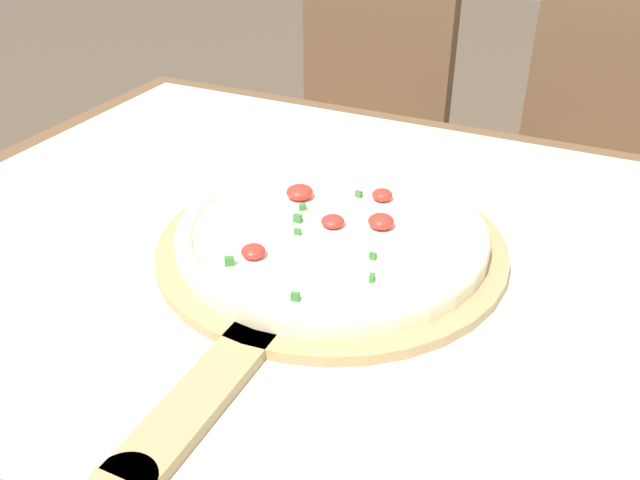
{
  "coord_description": "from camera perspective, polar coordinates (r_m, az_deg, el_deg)",
  "views": [
    {
      "loc": [
        0.25,
        -0.54,
        1.13
      ],
      "look_at": [
        -0.02,
        0.01,
        0.76
      ],
      "focal_mm": 38.0,
      "sensor_mm": 36.0,
      "label": 1
    }
  ],
  "objects": [
    {
      "name": "chair_left",
      "position": [
        1.63,
        3.03,
        9.1
      ],
      "size": [
        0.44,
        0.44,
        0.89
      ],
      "rotation": [
        0.0,
        0.0,
        -0.1
      ],
      "color": "brown",
      "rests_on": "ground_plane"
    },
    {
      "name": "pizza_peel",
      "position": [
        0.74,
        0.36,
        -1.19
      ],
      "size": [
        0.39,
        0.57,
        0.01
      ],
      "color": "tan",
      "rests_on": "towel_cloth"
    },
    {
      "name": "pizza",
      "position": [
        0.74,
        0.98,
        0.76
      ],
      "size": [
        0.34,
        0.34,
        0.03
      ],
      "color": "beige",
      "rests_on": "pizza_peel"
    },
    {
      "name": "dining_table",
      "position": [
        0.79,
        0.65,
        -9.51
      ],
      "size": [
        1.15,
        0.96,
        0.72
      ],
      "color": "brown",
      "rests_on": "ground_plane"
    },
    {
      "name": "chair_right",
      "position": [
        1.53,
        22.84,
        5.01
      ],
      "size": [
        0.42,
        0.42,
        0.89
      ],
      "rotation": [
        0.0,
        0.0,
        0.05
      ],
      "color": "brown",
      "rests_on": "ground_plane"
    },
    {
      "name": "towel_cloth",
      "position": [
        0.72,
        0.7,
        -2.94
      ],
      "size": [
        1.07,
        0.88,
        0.0
      ],
      "color": "silver",
      "rests_on": "dining_table"
    }
  ]
}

